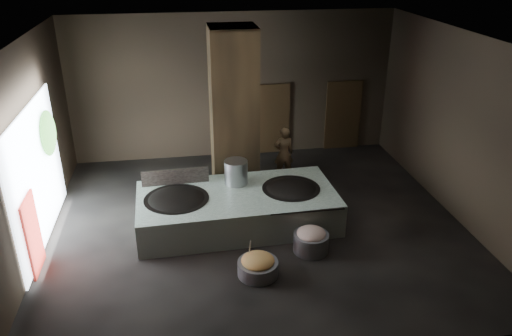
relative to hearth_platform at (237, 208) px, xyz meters
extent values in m
cube|color=black|center=(0.47, -0.10, -0.47)|extent=(10.00, 9.00, 0.10)
cube|color=black|center=(0.47, -0.10, 4.13)|extent=(10.00, 9.00, 0.10)
cube|color=black|center=(0.47, 4.45, 1.83)|extent=(10.00, 0.10, 4.50)
cube|color=black|center=(0.47, -4.65, 1.83)|extent=(10.00, 0.10, 4.50)
cube|color=black|center=(-4.58, -0.10, 1.83)|extent=(0.10, 9.00, 4.50)
cube|color=black|center=(5.52, -0.10, 1.83)|extent=(0.10, 9.00, 4.50)
cube|color=black|center=(0.17, 1.80, 1.83)|extent=(1.20, 1.20, 4.50)
cube|color=silver|center=(0.00, 0.00, 0.00)|extent=(4.86, 2.45, 0.83)
cube|color=black|center=(0.00, 0.00, 0.40)|extent=(4.68, 2.25, 0.03)
ellipsoid|color=black|center=(-1.45, -0.05, 0.33)|extent=(1.51, 1.51, 0.42)
cylinder|color=black|center=(-1.45, -0.05, 0.40)|extent=(1.54, 1.54, 0.05)
ellipsoid|color=black|center=(1.35, 0.05, 0.33)|extent=(1.40, 1.40, 0.40)
cylinder|color=black|center=(1.35, 0.05, 0.40)|extent=(1.44, 1.44, 0.05)
cylinder|color=#9DA1A4|center=(0.05, 0.55, 0.71)|extent=(0.58, 0.58, 0.62)
cube|color=black|center=(-1.45, 0.75, 0.61)|extent=(1.66, 0.12, 0.42)
imported|color=olive|center=(1.66, 2.37, 0.37)|extent=(0.58, 0.38, 1.56)
cylinder|color=gray|center=(0.16, -2.14, -0.26)|extent=(1.13, 1.13, 0.31)
ellipsoid|color=#B2B557|center=(0.16, -2.14, -0.07)|extent=(0.70, 0.70, 0.22)
cylinder|color=#9DA1A4|center=(0.01, -1.99, 0.13)|extent=(0.03, 0.34, 0.61)
cylinder|color=gray|center=(1.48, -1.46, -0.20)|extent=(0.95, 0.95, 0.43)
ellipsoid|color=tan|center=(1.48, -1.46, 0.03)|extent=(0.66, 0.66, 0.25)
cube|color=black|center=(1.67, 4.35, 0.68)|extent=(1.18, 0.08, 2.38)
cube|color=#8C6647|center=(1.42, 4.39, 0.63)|extent=(0.88, 0.04, 2.08)
cube|color=black|center=(4.07, 4.35, 0.68)|extent=(1.18, 0.08, 2.38)
cube|color=#8C6647|center=(4.26, 4.53, 0.63)|extent=(0.80, 0.04, 1.90)
cube|color=white|center=(-4.48, 0.10, 1.18)|extent=(0.04, 4.20, 3.10)
cube|color=maroon|center=(-4.41, -1.20, 0.43)|extent=(0.05, 0.90, 1.70)
ellipsoid|color=#194714|center=(-4.38, 1.20, 1.78)|extent=(0.28, 1.10, 1.10)
camera|label=1|loc=(-1.25, -10.61, 6.01)|focal=35.00mm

